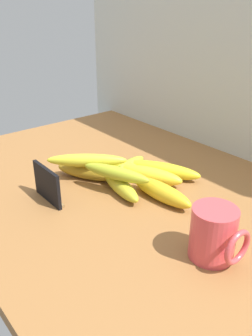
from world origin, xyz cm
name	(u,v)px	position (x,y,z in cm)	size (l,w,h in cm)	color
counter_top	(122,192)	(0.00, 0.00, 1.50)	(110.00, 76.00, 3.00)	#8F5F32
back_wall	(233,40)	(0.00, 39.00, 35.00)	(130.00, 2.00, 70.00)	beige
chalkboard_sign	(47,186)	(-5.72, -17.25, 6.86)	(11.00, 1.80, 8.40)	black
coffee_mug	(214,234)	(30.65, -3.78, 7.94)	(9.65, 8.15, 9.87)	#D4454A
banana_0	(161,192)	(10.54, 3.04, 5.12)	(17.18, 4.23, 4.23)	gold
banana_1	(120,186)	(1.94, -2.22, 4.89)	(16.34, 3.77, 3.77)	gold
banana_2	(113,165)	(-8.22, 3.46, 5.06)	(18.97, 4.12, 4.12)	yellow
banana_3	(162,170)	(2.25, 11.45, 5.01)	(20.26, 4.02, 4.02)	yellow
banana_4	(149,175)	(2.40, 6.57, 5.11)	(17.67, 4.23, 4.23)	yellow
banana_5	(126,168)	(-4.74, 5.06, 4.79)	(16.73, 3.58, 3.58)	#A5C12D
banana_6	(88,172)	(-9.06, -4.12, 5.03)	(17.34, 4.06, 4.06)	#A6841F
banana_7	(87,160)	(-8.28, -4.79, 8.71)	(20.09, 3.32, 3.32)	yellow
banana_8	(116,173)	(1.46, -3.07, 8.38)	(17.42, 3.22, 3.22)	#A9B428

